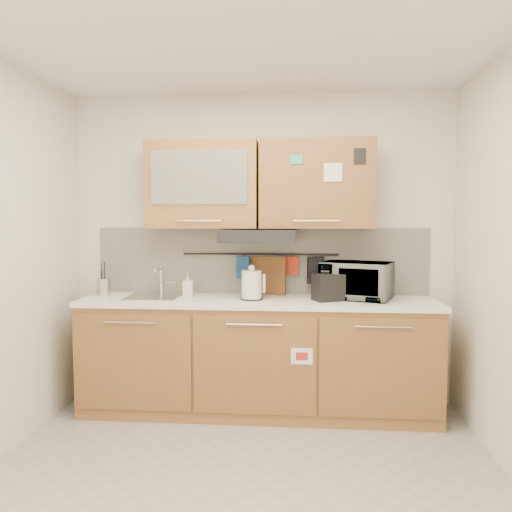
# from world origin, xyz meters

# --- Properties ---
(floor) EXTENTS (3.20, 3.20, 0.00)m
(floor) POSITION_xyz_m (0.00, 0.00, 0.00)
(floor) COLOR #9E9993
(floor) RESTS_ON ground
(ceiling) EXTENTS (3.20, 3.20, 0.00)m
(ceiling) POSITION_xyz_m (0.00, 0.00, 2.60)
(ceiling) COLOR white
(ceiling) RESTS_ON wall_back
(wall_back) EXTENTS (3.20, 0.00, 3.20)m
(wall_back) POSITION_xyz_m (0.00, 1.50, 1.30)
(wall_back) COLOR silver
(wall_back) RESTS_ON ground
(base_cabinet) EXTENTS (2.80, 0.64, 0.88)m
(base_cabinet) POSITION_xyz_m (0.00, 1.19, 0.41)
(base_cabinet) COLOR #AC6A3D
(base_cabinet) RESTS_ON floor
(countertop) EXTENTS (2.82, 0.62, 0.04)m
(countertop) POSITION_xyz_m (0.00, 1.19, 0.90)
(countertop) COLOR white
(countertop) RESTS_ON base_cabinet
(backsplash) EXTENTS (2.80, 0.02, 0.56)m
(backsplash) POSITION_xyz_m (0.00, 1.49, 1.20)
(backsplash) COLOR silver
(backsplash) RESTS_ON countertop
(upper_cabinets) EXTENTS (1.82, 0.37, 0.70)m
(upper_cabinets) POSITION_xyz_m (-0.00, 1.32, 1.83)
(upper_cabinets) COLOR #AC6A3D
(upper_cabinets) RESTS_ON wall_back
(range_hood) EXTENTS (0.60, 0.46, 0.10)m
(range_hood) POSITION_xyz_m (0.00, 1.25, 1.42)
(range_hood) COLOR black
(range_hood) RESTS_ON upper_cabinets
(sink) EXTENTS (0.42, 0.40, 0.26)m
(sink) POSITION_xyz_m (-0.85, 1.21, 0.92)
(sink) COLOR silver
(sink) RESTS_ON countertop
(utensil_rail) EXTENTS (1.30, 0.02, 0.02)m
(utensil_rail) POSITION_xyz_m (0.00, 1.45, 1.26)
(utensil_rail) COLOR black
(utensil_rail) RESTS_ON backsplash
(utensil_crock) EXTENTS (0.14, 0.14, 0.29)m
(utensil_crock) POSITION_xyz_m (-1.28, 1.25, 0.99)
(utensil_crock) COLOR #B3B2B7
(utensil_crock) RESTS_ON countertop
(kettle) EXTENTS (0.21, 0.20, 0.28)m
(kettle) POSITION_xyz_m (-0.04, 1.15, 1.03)
(kettle) COLOR silver
(kettle) RESTS_ON countertop
(toaster) EXTENTS (0.32, 0.26, 0.21)m
(toaster) POSITION_xyz_m (0.58, 1.16, 1.03)
(toaster) COLOR black
(toaster) RESTS_ON countertop
(microwave) EXTENTS (0.62, 0.52, 0.29)m
(microwave) POSITION_xyz_m (0.78, 1.27, 1.07)
(microwave) COLOR #999999
(microwave) RESTS_ON countertop
(soap_bottle) EXTENTS (0.09, 0.09, 0.19)m
(soap_bottle) POSITION_xyz_m (-0.59, 1.32, 1.01)
(soap_bottle) COLOR #999999
(soap_bottle) RESTS_ON countertop
(cutting_board) EXTENTS (0.33, 0.13, 0.42)m
(cutting_board) POSITION_xyz_m (0.05, 1.44, 1.03)
(cutting_board) COLOR brown
(cutting_board) RESTS_ON utensil_rail
(oven_mitt) EXTENTS (0.12, 0.06, 0.19)m
(oven_mitt) POSITION_xyz_m (-0.14, 1.44, 1.15)
(oven_mitt) COLOR navy
(oven_mitt) RESTS_ON utensil_rail
(dark_pouch) EXTENTS (0.15, 0.08, 0.22)m
(dark_pouch) POSITION_xyz_m (0.47, 1.44, 1.13)
(dark_pouch) COLOR black
(dark_pouch) RESTS_ON utensil_rail
(pot_holder) EXTENTS (0.12, 0.04, 0.15)m
(pot_holder) POSITION_xyz_m (0.27, 1.44, 1.16)
(pot_holder) COLOR #AA2B16
(pot_holder) RESTS_ON utensil_rail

